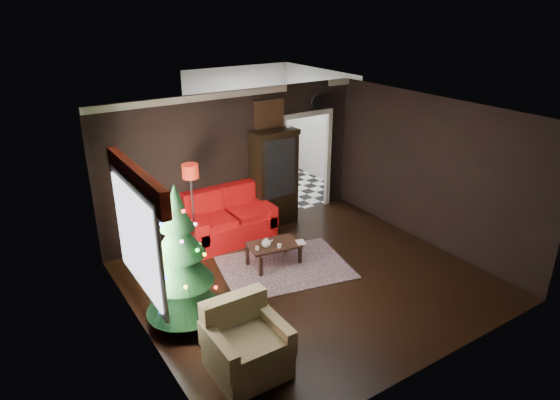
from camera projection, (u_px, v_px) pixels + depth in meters
floor at (309, 280)px, 8.21m from camera, size 5.50×5.50×0.00m
ceiling at (314, 115)px, 7.13m from camera, size 5.50×5.50×0.00m
wall_back at (236, 162)px, 9.61m from camera, size 5.50×0.00×5.50m
wall_front at (438, 273)px, 5.74m from camera, size 5.50×0.00×5.50m
wall_left at (139, 249)px, 6.28m from camera, size 0.00×5.50×5.50m
wall_right at (431, 172)px, 9.06m from camera, size 0.00×5.50×5.50m
doorway at (305, 164)px, 10.60m from camera, size 1.10×0.10×2.10m
left_window at (137, 239)px, 6.44m from camera, size 0.05×1.60×1.40m
valance at (136, 180)px, 6.17m from camera, size 0.12×2.10×0.35m
kitchen_floor at (269, 188)px, 12.16m from camera, size 3.00×3.00×0.00m
kitchen_window at (239, 110)px, 12.63m from camera, size 0.70×0.06×0.70m
rug at (285, 267)px, 8.60m from camera, size 2.47×2.01×0.01m
loveseat at (230, 216)px, 9.40m from camera, size 1.70×0.90×1.00m
curio_cabinet at (274, 180)px, 9.98m from camera, size 0.90×0.45×1.90m
floor_lamp at (193, 214)px, 8.72m from camera, size 0.38×0.38×1.84m
christmas_tree at (180, 259)px, 6.76m from camera, size 1.32×1.32×2.09m
armchair at (247, 341)px, 6.06m from camera, size 0.93×0.93×0.95m
coffee_table at (274, 254)px, 8.63m from camera, size 0.95×0.66×0.40m
teapot at (266, 243)px, 8.40m from camera, size 0.20×0.20×0.17m
cup_a at (257, 248)px, 8.34m from camera, size 0.07×0.07×0.06m
cup_b at (279, 246)px, 8.42m from camera, size 0.08×0.08×0.06m
book at (297, 238)px, 8.54m from camera, size 0.14×0.06×0.20m
wall_clock at (318, 102)px, 10.17m from camera, size 0.32×0.32×0.06m
painting at (269, 115)px, 9.62m from camera, size 0.62×0.05×0.52m
kitchen_counter at (245, 159)px, 12.92m from camera, size 1.80×0.60×0.90m
kitchen_table at (265, 180)px, 11.63m from camera, size 0.70×0.70×0.75m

